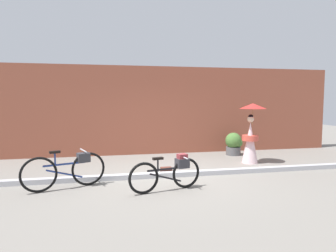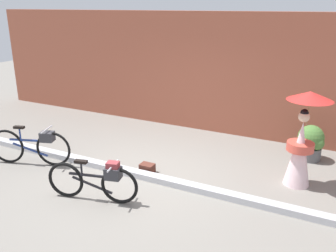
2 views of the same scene
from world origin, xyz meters
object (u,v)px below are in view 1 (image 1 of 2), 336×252
backpack_on_pavement (166,171)px  bicycle_far_side (169,172)px  bicycle_near_officer (68,169)px  potted_plant_by_door (234,144)px  person_with_parasol (251,133)px

backpack_on_pavement → bicycle_far_side: bearing=-98.7°
bicycle_near_officer → bicycle_far_side: (2.13, -0.59, -0.03)m
bicycle_near_officer → backpack_on_pavement: bicycle_near_officer is taller
bicycle_near_officer → backpack_on_pavement: size_ratio=6.08×
potted_plant_by_door → backpack_on_pavement: potted_plant_by_door is taller
bicycle_near_officer → bicycle_far_side: bearing=-15.5°
person_with_parasol → bicycle_far_side: bearing=-143.7°
potted_plant_by_door → backpack_on_pavement: size_ratio=2.78×
person_with_parasol → bicycle_near_officer: bearing=-162.6°
potted_plant_by_door → backpack_on_pavement: bearing=-142.4°
bicycle_near_officer → person_with_parasol: person_with_parasol is taller
bicycle_far_side → person_with_parasol: size_ratio=0.89×
backpack_on_pavement → potted_plant_by_door: bearing=37.6°
potted_plant_by_door → backpack_on_pavement: (-2.85, -2.19, -0.31)m
person_with_parasol → backpack_on_pavement: person_with_parasol is taller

